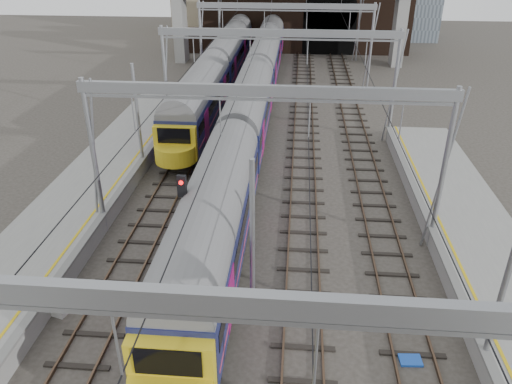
# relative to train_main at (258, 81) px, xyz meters

# --- Properties ---
(ground) EXTENTS (160.00, 160.00, 0.00)m
(ground) POSITION_rel_train_main_xyz_m (2.00, -28.63, -2.45)
(ground) COLOR #38332D
(ground) RESTS_ON ground
(platform_left) EXTENTS (4.32, 55.00, 1.12)m
(platform_left) POSITION_rel_train_main_xyz_m (-8.18, -26.13, -1.89)
(platform_left) COLOR gray
(platform_left) RESTS_ON ground
(tracks) EXTENTS (14.40, 80.00, 0.22)m
(tracks) POSITION_rel_train_main_xyz_m (2.00, -13.63, -2.43)
(tracks) COLOR #4C3828
(tracks) RESTS_ON ground
(overhead_line) EXTENTS (16.80, 80.00, 8.00)m
(overhead_line) POSITION_rel_train_main_xyz_m (2.00, -7.15, 4.12)
(overhead_line) COLOR gray
(overhead_line) RESTS_ON ground
(retaining_wall) EXTENTS (28.00, 2.75, 9.00)m
(retaining_wall) POSITION_rel_train_main_xyz_m (3.40, 23.30, 1.88)
(retaining_wall) COLOR black
(retaining_wall) RESTS_ON ground
(train_main) EXTENTS (2.73, 63.23, 4.73)m
(train_main) POSITION_rel_train_main_xyz_m (0.00, 0.00, 0.00)
(train_main) COLOR black
(train_main) RESTS_ON ground
(train_second) EXTENTS (2.75, 47.69, 4.75)m
(train_second) POSITION_rel_train_main_xyz_m (-4.00, 9.98, 0.01)
(train_second) COLOR black
(train_second) RESTS_ON ground
(signal_near_left) EXTENTS (0.38, 0.48, 5.17)m
(signal_near_left) POSITION_rel_train_main_xyz_m (-1.04, -24.26, 0.79)
(signal_near_left) COLOR black
(signal_near_left) RESTS_ON ground
(relay_cabinet) EXTENTS (0.71, 0.64, 1.19)m
(relay_cabinet) POSITION_rel_train_main_xyz_m (-5.80, -26.99, -1.85)
(relay_cabinet) COLOR silver
(relay_cabinet) RESTS_ON ground
(equip_cover_a) EXTENTS (0.94, 0.69, 0.11)m
(equip_cover_a) POSITION_rel_train_main_xyz_m (4.99, -25.76, -2.39)
(equip_cover_a) COLOR blue
(equip_cover_a) RESTS_ON ground
(equip_cover_b) EXTENTS (0.81, 0.60, 0.09)m
(equip_cover_b) POSITION_rel_train_main_xyz_m (0.04, -20.52, -2.40)
(equip_cover_b) COLOR blue
(equip_cover_b) RESTS_ON ground
(equip_cover_c) EXTENTS (0.83, 0.61, 0.09)m
(equip_cover_c) POSITION_rel_train_main_xyz_m (7.87, -28.33, -2.40)
(equip_cover_c) COLOR blue
(equip_cover_c) RESTS_ON ground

